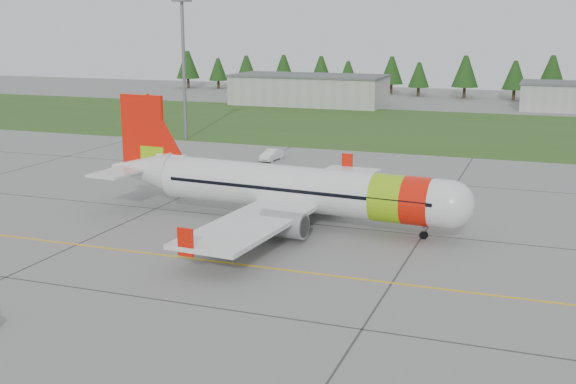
% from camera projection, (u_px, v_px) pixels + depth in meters
% --- Properties ---
extents(ground, '(320.00, 320.00, 0.00)m').
position_uv_depth(ground, '(203.00, 306.00, 44.14)').
color(ground, gray).
rests_on(ground, ground).
extents(aircraft, '(34.64, 32.01, 10.49)m').
position_uv_depth(aircraft, '(291.00, 189.00, 62.10)').
color(aircraft, silver).
rests_on(aircraft, ground).
extents(service_van, '(1.64, 1.56, 4.30)m').
position_uv_depth(service_van, '(271.00, 144.00, 90.99)').
color(service_van, white).
rests_on(service_van, ground).
extents(grass_strip, '(320.00, 50.00, 0.03)m').
position_uv_depth(grass_strip, '(427.00, 129.00, 119.10)').
color(grass_strip, '#30561E').
rests_on(grass_strip, ground).
extents(taxi_guideline, '(120.00, 0.25, 0.02)m').
position_uv_depth(taxi_guideline, '(254.00, 266.00, 51.45)').
color(taxi_guideline, gold).
rests_on(taxi_guideline, ground).
extents(hangar_west, '(32.00, 14.00, 6.00)m').
position_uv_depth(hangar_west, '(309.00, 91.00, 154.09)').
color(hangar_west, '#A8A8A3').
rests_on(hangar_west, ground).
extents(floodlight_mast, '(0.50, 0.50, 20.00)m').
position_uv_depth(floodlight_mast, '(184.00, 72.00, 105.63)').
color(floodlight_mast, slate).
rests_on(floodlight_mast, ground).
extents(treeline, '(160.00, 8.00, 10.00)m').
position_uv_depth(treeline, '(468.00, 76.00, 169.17)').
color(treeline, '#1C3F14').
rests_on(treeline, ground).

